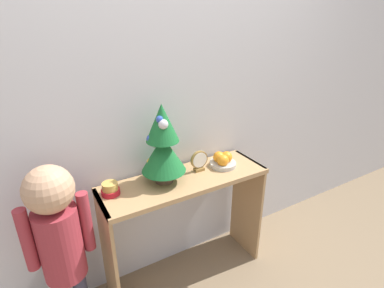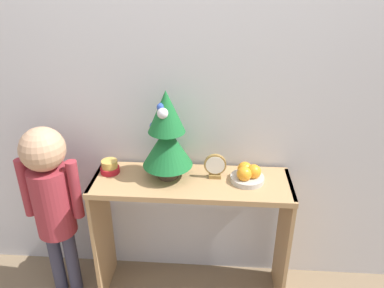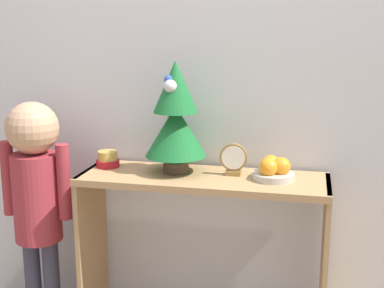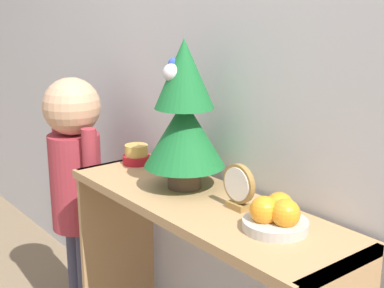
{
  "view_description": "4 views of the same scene",
  "coord_description": "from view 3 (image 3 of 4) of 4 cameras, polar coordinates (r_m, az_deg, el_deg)",
  "views": [
    {
      "loc": [
        -0.79,
        -1.26,
        1.73
      ],
      "look_at": [
        0.06,
        0.2,
        1.0
      ],
      "focal_mm": 28.0,
      "sensor_mm": 36.0,
      "label": 1
    },
    {
      "loc": [
        0.13,
        -1.53,
        1.85
      ],
      "look_at": [
        0.0,
        0.2,
        1.0
      ],
      "focal_mm": 35.0,
      "sensor_mm": 36.0,
      "label": 2
    },
    {
      "loc": [
        0.43,
        -2.0,
        1.43
      ],
      "look_at": [
        -0.04,
        0.15,
        0.93
      ],
      "focal_mm": 50.0,
      "sensor_mm": 36.0,
      "label": 3
    },
    {
      "loc": [
        1.21,
        -0.81,
        1.39
      ],
      "look_at": [
        -0.03,
        0.17,
        0.97
      ],
      "focal_mm": 50.0,
      "sensor_mm": 36.0,
      "label": 4
    }
  ],
  "objects": [
    {
      "name": "child_figure",
      "position": [
        2.54,
        -16.3,
        -4.26
      ],
      "size": [
        0.34,
        0.24,
        1.1
      ],
      "color": "#38384C",
      "rests_on": "ground_plane"
    },
    {
      "name": "fruit_bowl",
      "position": [
        2.28,
        8.66,
        -2.74
      ],
      "size": [
        0.18,
        0.18,
        0.1
      ],
      "color": "#B7B2A8",
      "rests_on": "console_table"
    },
    {
      "name": "desk_clock",
      "position": [
        2.31,
        4.45,
        -1.69
      ],
      "size": [
        0.12,
        0.04,
        0.14
      ],
      "color": "olive",
      "rests_on": "console_table"
    },
    {
      "name": "singing_bowl",
      "position": [
        2.48,
        -8.98,
        -1.66
      ],
      "size": [
        0.11,
        0.11,
        0.07
      ],
      "color": "#AD1923",
      "rests_on": "console_table"
    },
    {
      "name": "back_wall",
      "position": [
        2.44,
        2.28,
        8.49
      ],
      "size": [
        7.0,
        0.05,
        2.5
      ],
      "primitive_type": "cube",
      "color": "silver",
      "rests_on": "ground_plane"
    },
    {
      "name": "mini_tree",
      "position": [
        2.31,
        -1.78,
        2.91
      ],
      "size": [
        0.27,
        0.27,
        0.49
      ],
      "color": "#4C3828",
      "rests_on": "console_table"
    },
    {
      "name": "console_table",
      "position": [
        2.37,
        1.17,
        -7.94
      ],
      "size": [
        1.07,
        0.35,
        0.79
      ],
      "color": "tan",
      "rests_on": "ground_plane"
    }
  ]
}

